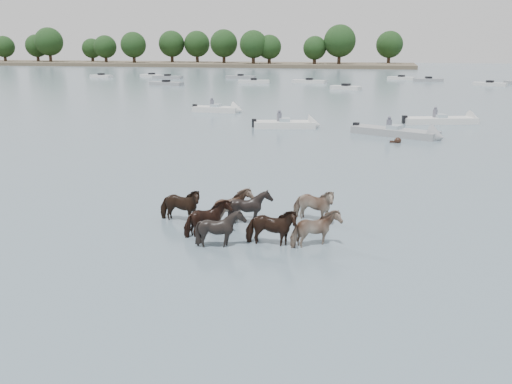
# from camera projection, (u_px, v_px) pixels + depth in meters

# --- Properties ---
(ground) EXTENTS (400.00, 400.00, 0.00)m
(ground) POSITION_uv_depth(u_px,v_px,m) (271.00, 247.00, 15.95)
(ground) COLOR #4D616F
(ground) RESTS_ON ground
(shoreline) EXTENTS (160.00, 30.00, 1.00)m
(shoreline) POSITION_uv_depth(u_px,v_px,m) (162.00, 64.00, 172.47)
(shoreline) COLOR #4C4233
(shoreline) RESTS_ON ground
(pony_herd) EXTENTS (6.53, 4.38, 1.39)m
(pony_herd) POSITION_uv_depth(u_px,v_px,m) (248.00, 217.00, 17.08)
(pony_herd) COLOR black
(pony_herd) RESTS_ON ground
(swimming_pony) EXTENTS (0.72, 0.44, 0.44)m
(swimming_pony) POSITION_uv_depth(u_px,v_px,m) (397.00, 141.00, 33.29)
(swimming_pony) COLOR black
(swimming_pony) RESTS_ON ground
(motorboat_a) EXTENTS (5.25, 2.72, 1.92)m
(motorboat_a) POSITION_uv_depth(u_px,v_px,m) (294.00, 125.00, 39.47)
(motorboat_a) COLOR silver
(motorboat_a) RESTS_ON ground
(motorboat_b) EXTENTS (6.43, 4.06, 1.92)m
(motorboat_b) POSITION_uv_depth(u_px,v_px,m) (406.00, 134.00, 35.40)
(motorboat_b) COLOR gray
(motorboat_b) RESTS_ON ground
(motorboat_c) EXTENTS (6.38, 3.45, 1.92)m
(motorboat_c) POSITION_uv_depth(u_px,v_px,m) (450.00, 120.00, 41.72)
(motorboat_c) COLOR silver
(motorboat_c) RESTS_ON ground
(motorboat_f) EXTENTS (4.88, 1.71, 1.92)m
(motorboat_f) POSITION_uv_depth(u_px,v_px,m) (223.00, 110.00, 48.89)
(motorboat_f) COLOR silver
(motorboat_f) RESTS_ON ground
(distant_flotilla) EXTENTS (105.34, 29.41, 0.93)m
(distant_flotilla) POSITION_uv_depth(u_px,v_px,m) (357.00, 82.00, 87.77)
(distant_flotilla) COLOR silver
(distant_flotilla) RESTS_ON ground
(treeline) EXTENTS (148.89, 22.50, 12.27)m
(treeline) POSITION_uv_depth(u_px,v_px,m) (173.00, 45.00, 169.16)
(treeline) COLOR #382619
(treeline) RESTS_ON ground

